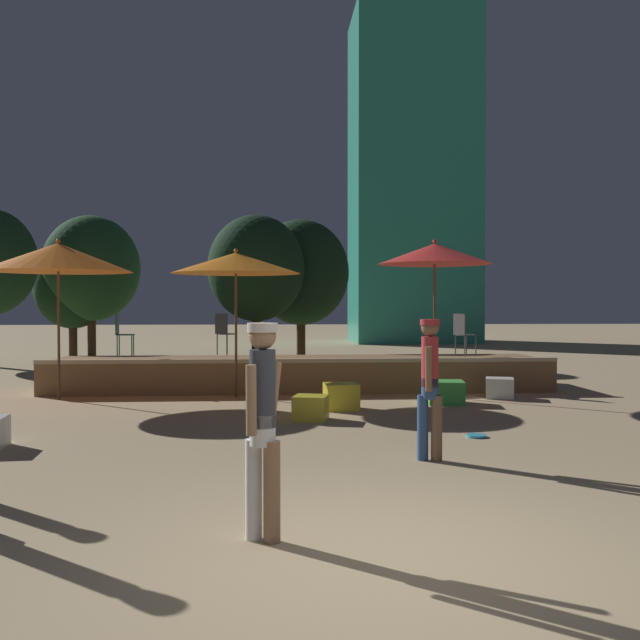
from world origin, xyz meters
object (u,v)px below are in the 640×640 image
object	(u,v)px
bistro_chair_1	(224,330)
background_tree_3	(91,269)
background_tree_1	(301,273)
person_1	(430,382)
cube_seat_0	(500,388)
cube_seat_1	(341,396)
cube_seat_4	(446,392)
person_0	(263,419)
bistro_chair_0	(462,331)
background_tree_4	(73,287)
patio_umbrella_2	(58,258)
cube_seat_3	(311,408)
background_tree_2	(256,268)
patio_umbrella_1	(435,254)
frisbee_disc	(476,436)
bistro_chair_2	(121,330)
patio_umbrella_0	(236,263)

from	to	relation	value
bistro_chair_1	background_tree_3	distance (m)	10.46
background_tree_1	person_1	bearing A→B (deg)	-86.28
cube_seat_0	cube_seat_1	size ratio (longest dim) A/B	1.06
cube_seat_4	background_tree_3	xyz separation A→B (m)	(-9.30, 11.72, 2.83)
person_0	bistro_chair_0	world-z (taller)	person_0
cube_seat_4	bistro_chair_0	size ratio (longest dim) A/B	0.80
background_tree_3	background_tree_4	world-z (taller)	background_tree_3
patio_umbrella_2	cube_seat_3	world-z (taller)	patio_umbrella_2
background_tree_2	bistro_chair_0	bearing A→B (deg)	-54.01
cube_seat_1	cube_seat_3	bearing A→B (deg)	-118.38
patio_umbrella_1	cube_seat_4	bearing A→B (deg)	-90.38
patio_umbrella_2	background_tree_1	xyz separation A→B (m)	(4.96, 8.66, 0.12)
cube_seat_1	cube_seat_3	size ratio (longest dim) A/B	0.98
frisbee_disc	background_tree_1	xyz separation A→B (m)	(-1.89, 12.96, 2.81)
bistro_chair_2	background_tree_2	bearing A→B (deg)	-30.30
patio_umbrella_1	background_tree_2	bearing A→B (deg)	117.14
cube_seat_0	background_tree_2	xyz separation A→B (m)	(-4.88, 7.42, 2.68)
bistro_chair_2	patio_umbrella_1	bearing A→B (deg)	-107.95
cube_seat_1	background_tree_4	world-z (taller)	background_tree_4
bistro_chair_0	bistro_chair_2	size ratio (longest dim) A/B	1.00
patio_umbrella_2	cube_seat_0	distance (m)	8.83
person_0	background_tree_2	xyz separation A→B (m)	(-0.41, 15.49, 1.93)
cube_seat_4	person_1	distance (m)	4.94
patio_umbrella_2	background_tree_4	xyz separation A→B (m)	(-2.73, 10.88, -0.31)
bistro_chair_1	background_tree_4	distance (m)	10.85
person_1	bistro_chair_0	size ratio (longest dim) A/B	1.83
patio_umbrella_0	cube_seat_1	size ratio (longest dim) A/B	4.80
bistro_chair_2	background_tree_1	bearing A→B (deg)	-34.01
background_tree_4	background_tree_1	bearing A→B (deg)	-16.10
cube_seat_4	patio_umbrella_0	bearing A→B (deg)	163.42
cube_seat_4	background_tree_2	world-z (taller)	background_tree_2
patio_umbrella_1	bistro_chair_1	xyz separation A→B (m)	(-4.23, 1.78, -1.54)
patio_umbrella_1	background_tree_3	xyz separation A→B (m)	(-9.30, 10.76, 0.23)
patio_umbrella_2	cube_seat_0	xyz separation A→B (m)	(8.46, -0.33, -2.51)
patio_umbrella_0	cube_seat_4	xyz separation A→B (m)	(3.89, -1.16, -2.41)
cube_seat_0	background_tree_1	bearing A→B (deg)	111.30
background_tree_3	patio_umbrella_2	bearing A→B (deg)	-79.12
background_tree_4	bistro_chair_0	bearing A→B (deg)	-42.68
bistro_chair_2	background_tree_3	bearing A→B (deg)	13.69
patio_umbrella_2	background_tree_3	xyz separation A→B (m)	(-2.06, 10.72, 0.32)
patio_umbrella_2	cube_seat_0	world-z (taller)	patio_umbrella_2
background_tree_3	background_tree_4	bearing A→B (deg)	166.54
cube_seat_4	background_tree_2	size ratio (longest dim) A/B	0.16
cube_seat_4	background_tree_1	size ratio (longest dim) A/B	0.16
bistro_chair_2	background_tree_3	size ratio (longest dim) A/B	0.19
frisbee_disc	background_tree_1	size ratio (longest dim) A/B	0.06
patio_umbrella_2	cube_seat_3	bearing A→B (deg)	-30.10
cube_seat_4	bistro_chair_2	xyz separation A→B (m)	(-6.40, 2.57, 1.06)
patio_umbrella_0	cube_seat_1	bearing A→B (deg)	-43.04
patio_umbrella_1	cube_seat_4	size ratio (longest dim) A/B	4.27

